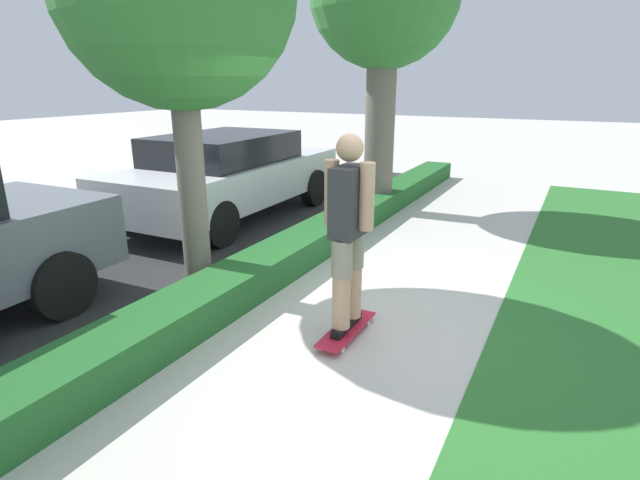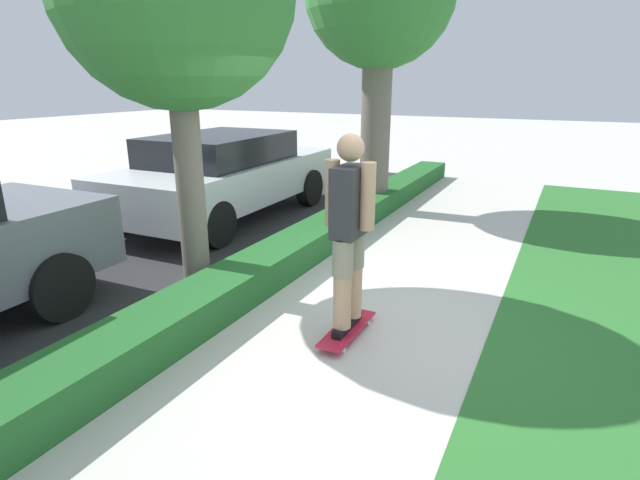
# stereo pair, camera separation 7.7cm
# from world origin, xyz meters

# --- Properties ---
(ground_plane) EXTENTS (60.00, 60.00, 0.00)m
(ground_plane) POSITION_xyz_m (0.00, 0.00, 0.00)
(ground_plane) COLOR beige
(street_asphalt) EXTENTS (16.28, 5.00, 0.01)m
(street_asphalt) POSITION_xyz_m (0.00, 4.20, 0.00)
(street_asphalt) COLOR #2D2D30
(street_asphalt) RESTS_ON ground_plane
(hedge_row) EXTENTS (16.28, 0.60, 0.36)m
(hedge_row) POSITION_xyz_m (0.00, 1.60, 0.18)
(hedge_row) COLOR #236028
(hedge_row) RESTS_ON ground_plane
(skateboard) EXTENTS (0.87, 0.24, 0.08)m
(skateboard) POSITION_xyz_m (-0.41, 0.19, 0.07)
(skateboard) COLOR red
(skateboard) RESTS_ON ground_plane
(skater_person) EXTENTS (0.51, 0.46, 1.79)m
(skater_person) POSITION_xyz_m (-0.41, 0.19, 1.04)
(skater_person) COLOR black
(skater_person) RESTS_ON skateboard
(parked_car_middle) EXTENTS (4.64, 1.98, 1.45)m
(parked_car_middle) POSITION_xyz_m (2.56, 3.79, 0.78)
(parked_car_middle) COLOR silver
(parked_car_middle) RESTS_ON ground_plane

